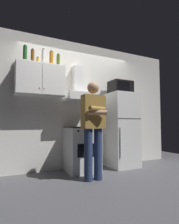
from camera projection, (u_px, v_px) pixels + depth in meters
The scene contains 15 objects.
ground_plane at pixel (89, 174), 3.40m from camera, with size 7.00×7.00×0.00m, color #4C4C51.
back_wall_tiled at pixel (78, 104), 4.03m from camera, with size 4.80×0.10×2.70m, color silver.
upper_cabinet at pixel (40, 80), 3.48m from camera, with size 0.90×0.37×0.60m.
stove_oven at pixel (82, 149), 3.63m from camera, with size 0.60×0.62×0.87m.
range_hood at pixel (79, 91), 3.82m from camera, with size 0.60×0.44×0.75m.
refrigerator at pixel (121, 130), 4.07m from camera, with size 0.60×0.62×1.60m.
microwave at pixel (120, 88), 4.14m from camera, with size 0.48×0.37×0.28m.
person_standing at pixel (93, 125), 3.09m from camera, with size 0.38×0.33×1.64m.
cooking_pot at pixel (90, 124), 3.61m from camera, with size 0.29×0.19×0.10m.
bottle_liquor_amber at pixel (51, 59), 3.58m from camera, with size 0.08×0.08×0.30m.
bottle_vodka_clear at pixel (43, 57), 3.56m from camera, with size 0.07×0.07×0.33m.
bottle_wine_green at pixel (25, 54), 3.39m from camera, with size 0.07×0.07×0.32m.
bottle_olive_oil at pixel (58, 60), 3.63m from camera, with size 0.07×0.07×0.25m.
bottle_spice_jar at pixel (38, 61), 3.47m from camera, with size 0.06×0.06×0.13m.
bottle_beer_brown at pixel (33, 56), 3.45m from camera, with size 0.06×0.06×0.28m.
Camera 1 is at (-1.50, -3.12, 0.92)m, focal length 29.69 mm.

